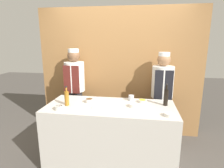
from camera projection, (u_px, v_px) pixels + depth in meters
ground_plane at (110, 161)px, 2.87m from camera, size 14.00×14.00×0.00m
cabinet_wall at (119, 72)px, 3.63m from camera, size 3.08×0.18×2.40m
counter at (110, 135)px, 2.76m from camera, size 1.83×0.79×0.91m
sauce_bowl_purple at (169, 114)px, 2.29m from camera, size 0.11×0.11×0.04m
sauce_bowl_orange at (134, 105)px, 2.60m from camera, size 0.14×0.14×0.05m
sauce_bowl_yellow at (142, 101)px, 2.79m from camera, size 0.12×0.12×0.04m
sauce_bowl_red at (60, 107)px, 2.51m from camera, size 0.13×0.13×0.06m
sauce_bowl_brown at (89, 100)px, 2.80m from camera, size 0.12×0.12×0.05m
cutting_board at (108, 107)px, 2.60m from camera, size 0.40×0.20×0.02m
bottle_amber at (67, 98)px, 2.65m from camera, size 0.06×0.06×0.28m
bottle_soy at (166, 97)px, 2.64m from camera, size 0.06×0.06×0.32m
cup_steel at (131, 98)px, 2.88m from camera, size 0.08×0.08×0.08m
chef_left at (75, 90)px, 3.49m from camera, size 0.36×0.36×1.66m
chef_right at (162, 95)px, 3.26m from camera, size 0.37×0.37×1.62m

